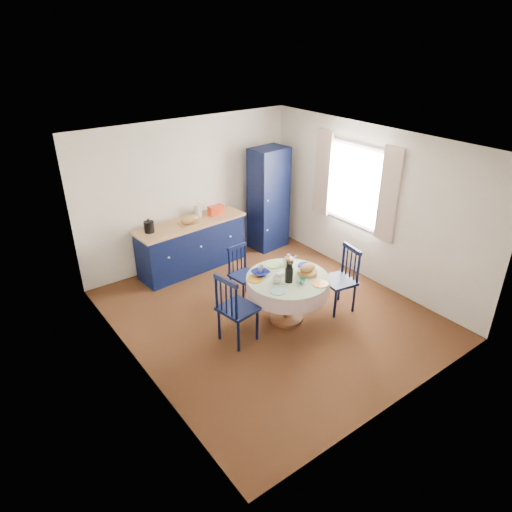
{
  "coord_description": "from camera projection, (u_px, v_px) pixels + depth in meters",
  "views": [
    {
      "loc": [
        -3.51,
        -4.39,
        3.83
      ],
      "look_at": [
        -0.1,
        0.2,
        0.9
      ],
      "focal_mm": 32.0,
      "sensor_mm": 36.0,
      "label": 1
    }
  ],
  "objects": [
    {
      "name": "floor",
      "position": [
        269.0,
        313.0,
        6.74
      ],
      "size": [
        4.5,
        4.5,
        0.0
      ],
      "primitive_type": "plane",
      "color": "black",
      "rests_on": "ground"
    },
    {
      "name": "kitchen_counter",
      "position": [
        192.0,
        244.0,
        7.81
      ],
      "size": [
        1.97,
        0.73,
        1.1
      ],
      "rotation": [
        0.0,
        0.0,
        0.07
      ],
      "color": "black",
      "rests_on": "floor"
    },
    {
      "name": "wall_right",
      "position": [
        369.0,
        205.0,
        7.24
      ],
      "size": [
        0.02,
        4.5,
        2.5
      ],
      "primitive_type": "cube",
      "color": "white",
      "rests_on": "floor"
    },
    {
      "name": "window",
      "position": [
        355.0,
        185.0,
        7.3
      ],
      "size": [
        0.1,
        1.74,
        1.45
      ],
      "color": "white",
      "rests_on": "wall_right"
    },
    {
      "name": "mug_b",
      "position": [
        302.0,
        281.0,
        6.12
      ],
      "size": [
        0.09,
        0.09,
        0.09
      ],
      "primitive_type": "imported",
      "color": "#2C6E5F",
      "rests_on": "dining_table"
    },
    {
      "name": "wall_left",
      "position": [
        131.0,
        281.0,
        5.11
      ],
      "size": [
        0.02,
        4.5,
        2.5
      ],
      "primitive_type": "cube",
      "color": "white",
      "rests_on": "floor"
    },
    {
      "name": "chair_right",
      "position": [
        341.0,
        279.0,
        6.66
      ],
      "size": [
        0.49,
        0.51,
        0.98
      ],
      "rotation": [
        0.0,
        0.0,
        -1.74
      ],
      "color": "black",
      "rests_on": "floor"
    },
    {
      "name": "mug_d",
      "position": [
        261.0,
        269.0,
        6.42
      ],
      "size": [
        0.1,
        0.1,
        0.09
      ],
      "primitive_type": "imported",
      "color": "silver",
      "rests_on": "dining_table"
    },
    {
      "name": "chair_far",
      "position": [
        243.0,
        273.0,
        6.92
      ],
      "size": [
        0.43,
        0.41,
        0.87
      ],
      "rotation": [
        0.0,
        0.0,
        0.11
      ],
      "color": "black",
      "rests_on": "floor"
    },
    {
      "name": "chair_left",
      "position": [
        235.0,
        308.0,
        5.94
      ],
      "size": [
        0.5,
        0.52,
        1.02
      ],
      "rotation": [
        0.0,
        0.0,
        1.73
      ],
      "color": "black",
      "rests_on": "floor"
    },
    {
      "name": "ceiling",
      "position": [
        272.0,
        144.0,
        5.61
      ],
      "size": [
        4.5,
        4.5,
        0.0
      ],
      "primitive_type": "plane",
      "rotation": [
        3.14,
        0.0,
        0.0
      ],
      "color": "white",
      "rests_on": "wall_back"
    },
    {
      "name": "dining_table",
      "position": [
        288.0,
        284.0,
        6.36
      ],
      "size": [
        1.16,
        1.16,
        0.98
      ],
      "color": "#502D17",
      "rests_on": "floor"
    },
    {
      "name": "wall_back",
      "position": [
        189.0,
        193.0,
        7.78
      ],
      "size": [
        4.0,
        0.02,
        2.5
      ],
      "primitive_type": "cube",
      "color": "white",
      "rests_on": "floor"
    },
    {
      "name": "mug_c",
      "position": [
        290.0,
        262.0,
        6.6
      ],
      "size": [
        0.12,
        0.12,
        0.09
      ],
      "primitive_type": "imported",
      "color": "black",
      "rests_on": "dining_table"
    },
    {
      "name": "mug_a",
      "position": [
        277.0,
        280.0,
        6.14
      ],
      "size": [
        0.12,
        0.12,
        0.1
      ],
      "primitive_type": "imported",
      "color": "silver",
      "rests_on": "dining_table"
    },
    {
      "name": "pantry_cabinet",
      "position": [
        269.0,
        199.0,
        8.39
      ],
      "size": [
        0.7,
        0.53,
        1.89
      ],
      "rotation": [
        0.0,
        0.0,
        0.09
      ],
      "color": "black",
      "rests_on": "floor"
    },
    {
      "name": "cobalt_bowl",
      "position": [
        260.0,
        273.0,
        6.35
      ],
      "size": [
        0.24,
        0.24,
        0.06
      ],
      "primitive_type": "imported",
      "color": "navy",
      "rests_on": "dining_table"
    }
  ]
}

